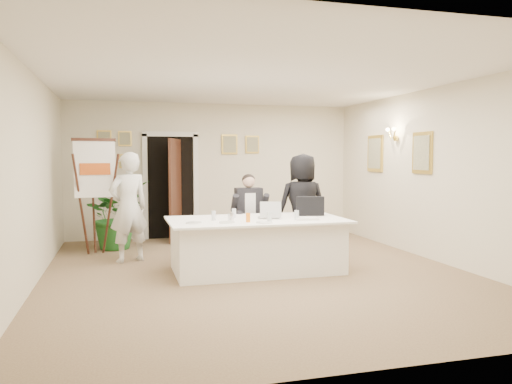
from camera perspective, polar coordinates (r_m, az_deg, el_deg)
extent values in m
plane|color=brown|center=(7.38, 0.08, -9.13)|extent=(7.00, 7.00, 0.00)
cube|color=white|center=(7.27, 0.08, 12.89)|extent=(6.00, 7.00, 0.02)
cube|color=beige|center=(10.61, -4.91, 2.49)|extent=(6.00, 0.10, 2.80)
cube|color=beige|center=(3.93, 13.64, -0.15)|extent=(6.00, 0.10, 2.80)
cube|color=beige|center=(7.03, -24.25, 1.39)|extent=(0.10, 7.00, 2.80)
cube|color=beige|center=(8.49, 20.03, 1.89)|extent=(0.10, 7.00, 2.80)
cube|color=black|center=(10.47, -9.72, 0.51)|extent=(0.92, 0.06, 2.10)
cube|color=white|center=(10.40, -12.56, 0.45)|extent=(0.10, 0.06, 2.20)
cube|color=white|center=(10.50, -6.88, 0.55)|extent=(0.10, 0.06, 2.20)
cube|color=#341A10|center=(10.06, -9.21, 0.26)|extent=(0.33, 0.81, 2.02)
cube|color=white|center=(7.37, 0.06, -6.17)|extent=(2.39, 1.19, 0.75)
cube|color=white|center=(7.32, 0.06, -3.20)|extent=(2.57, 1.37, 0.03)
cube|color=white|center=(8.81, -18.04, 2.52)|extent=(0.70, 0.30, 0.95)
imported|color=silver|center=(8.22, -14.36, -1.70)|extent=(0.75, 0.63, 1.76)
imported|color=black|center=(8.40, 5.30, -1.53)|extent=(0.86, 0.57, 1.74)
imported|color=#206222|center=(9.49, -15.76, -2.53)|extent=(1.48, 1.47, 1.24)
cube|color=black|center=(7.74, 6.20, -1.62)|extent=(0.44, 0.20, 0.30)
cube|color=white|center=(7.24, 5.81, -3.04)|extent=(0.35, 0.27, 0.03)
cylinder|color=white|center=(6.87, -7.12, -3.51)|extent=(0.24, 0.24, 0.01)
cylinder|color=white|center=(6.87, -3.31, -3.49)|extent=(0.26, 0.26, 0.01)
cylinder|color=white|center=(6.86, 0.95, -3.49)|extent=(0.26, 0.26, 0.01)
cylinder|color=silver|center=(7.13, -4.87, -2.71)|extent=(0.07, 0.07, 0.14)
cylinder|color=silver|center=(6.96, 1.53, -2.87)|extent=(0.08, 0.08, 0.14)
cylinder|color=silver|center=(7.20, 4.67, -2.64)|extent=(0.07, 0.07, 0.14)
cylinder|color=silver|center=(7.44, -2.54, -2.42)|extent=(0.07, 0.07, 0.14)
cylinder|color=orange|center=(6.92, -0.91, -2.94)|extent=(0.07, 0.07, 0.13)
cylinder|color=silver|center=(7.09, -2.90, -2.86)|extent=(0.10, 0.10, 0.11)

